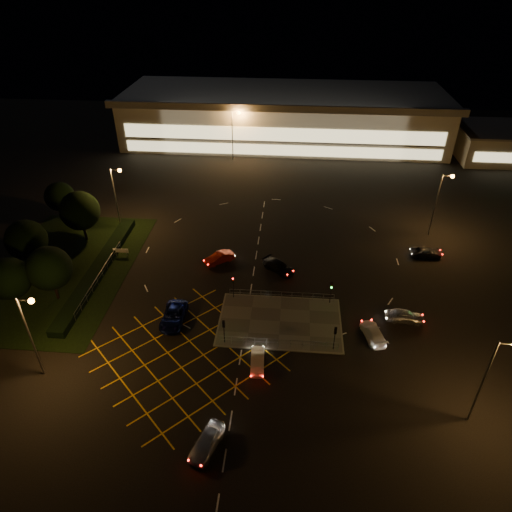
# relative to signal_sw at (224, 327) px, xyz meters

# --- Properties ---
(ground) EXTENTS (180.00, 180.00, 0.00)m
(ground) POSITION_rel_signal_sw_xyz_m (4.00, 5.99, -2.37)
(ground) COLOR black
(ground) RESTS_ON ground
(pedestrian_island) EXTENTS (14.00, 9.00, 0.12)m
(pedestrian_island) POSITION_rel_signal_sw_xyz_m (6.00, 3.99, -2.31)
(pedestrian_island) COLOR #4C4944
(pedestrian_island) RESTS_ON ground
(grass_verge) EXTENTS (18.00, 30.00, 0.08)m
(grass_verge) POSITION_rel_signal_sw_xyz_m (-24.00, 11.99, -2.33)
(grass_verge) COLOR black
(grass_verge) RESTS_ON ground
(hedge) EXTENTS (2.00, 26.00, 1.00)m
(hedge) POSITION_rel_signal_sw_xyz_m (-19.00, 11.99, -1.87)
(hedge) COLOR black
(hedge) RESTS_ON ground
(supermarket) EXTENTS (72.00, 26.50, 10.50)m
(supermarket) POSITION_rel_signal_sw_xyz_m (4.00, 67.95, 2.95)
(supermarket) COLOR beige
(supermarket) RESTS_ON ground
(retail_unit_a) EXTENTS (18.80, 14.80, 6.35)m
(retail_unit_a) POSITION_rel_signal_sw_xyz_m (50.00, 59.97, 0.85)
(retail_unit_a) COLOR beige
(retail_unit_a) RESTS_ON ground
(streetlight_sw) EXTENTS (1.78, 0.56, 10.03)m
(streetlight_sw) POSITION_rel_signal_sw_xyz_m (-17.56, -6.01, 4.20)
(streetlight_sw) COLOR slate
(streetlight_sw) RESTS_ON ground
(streetlight_se) EXTENTS (1.78, 0.56, 10.03)m
(streetlight_se) POSITION_rel_signal_sw_xyz_m (24.44, -8.01, 4.20)
(streetlight_se) COLOR slate
(streetlight_se) RESTS_ON ground
(streetlight_nw) EXTENTS (1.78, 0.56, 10.03)m
(streetlight_nw) POSITION_rel_signal_sw_xyz_m (-19.56, 23.99, 4.20)
(streetlight_nw) COLOR slate
(streetlight_nw) RESTS_ON ground
(streetlight_ne) EXTENTS (1.78, 0.56, 10.03)m
(streetlight_ne) POSITION_rel_signal_sw_xyz_m (28.44, 25.99, 4.20)
(streetlight_ne) COLOR slate
(streetlight_ne) RESTS_ON ground
(streetlight_far_left) EXTENTS (1.78, 0.56, 10.03)m
(streetlight_far_left) POSITION_rel_signal_sw_xyz_m (-5.56, 53.99, 4.20)
(streetlight_far_left) COLOR slate
(streetlight_far_left) RESTS_ON ground
(streetlight_far_right) EXTENTS (1.78, 0.56, 10.03)m
(streetlight_far_right) POSITION_rel_signal_sw_xyz_m (34.44, 55.99, 4.20)
(streetlight_far_right) COLOR slate
(streetlight_far_right) RESTS_ON ground
(signal_sw) EXTENTS (0.28, 0.30, 3.15)m
(signal_sw) POSITION_rel_signal_sw_xyz_m (0.00, 0.00, 0.00)
(signal_sw) COLOR black
(signal_sw) RESTS_ON pedestrian_island
(signal_se) EXTENTS (0.28, 0.30, 3.15)m
(signal_se) POSITION_rel_signal_sw_xyz_m (12.00, 0.00, 0.00)
(signal_se) COLOR black
(signal_se) RESTS_ON pedestrian_island
(signal_nw) EXTENTS (0.28, 0.30, 3.15)m
(signal_nw) POSITION_rel_signal_sw_xyz_m (0.00, 7.99, 0.00)
(signal_nw) COLOR black
(signal_nw) RESTS_ON pedestrian_island
(signal_ne) EXTENTS (0.28, 0.30, 3.15)m
(signal_ne) POSITION_rel_signal_sw_xyz_m (12.00, 7.99, 0.00)
(signal_ne) COLOR black
(signal_ne) RESTS_ON pedestrian_island
(tree_a) EXTENTS (5.04, 5.04, 6.86)m
(tree_a) POSITION_rel_signal_sw_xyz_m (-26.00, 3.99, 1.97)
(tree_a) COLOR black
(tree_a) RESTS_ON ground
(tree_b) EXTENTS (5.40, 5.40, 7.35)m
(tree_b) POSITION_rel_signal_sw_xyz_m (-28.00, 11.99, 2.28)
(tree_b) COLOR black
(tree_b) RESTS_ON ground
(tree_c) EXTENTS (5.76, 5.76, 7.84)m
(tree_c) POSITION_rel_signal_sw_xyz_m (-24.00, 19.99, 2.59)
(tree_c) COLOR black
(tree_c) RESTS_ON ground
(tree_d) EXTENTS (4.68, 4.68, 6.37)m
(tree_d) POSITION_rel_signal_sw_xyz_m (-30.00, 25.99, 1.65)
(tree_d) COLOR black
(tree_d) RESTS_ON ground
(tree_e) EXTENTS (5.40, 5.40, 7.35)m
(tree_e) POSITION_rel_signal_sw_xyz_m (-22.00, 5.99, 2.28)
(tree_e) COLOR black
(tree_e) RESTS_ON ground
(car_near_silver) EXTENTS (3.16, 4.84, 1.53)m
(car_near_silver) POSITION_rel_signal_sw_xyz_m (0.32, -12.91, -1.60)
(car_near_silver) COLOR silver
(car_near_silver) RESTS_ON ground
(car_queue_white) EXTENTS (1.58, 4.01, 1.30)m
(car_queue_white) POSITION_rel_signal_sw_xyz_m (3.93, -3.01, -1.72)
(car_queue_white) COLOR silver
(car_queue_white) RESTS_ON ground
(car_left_blue) EXTENTS (2.69, 5.64, 1.55)m
(car_left_blue) POSITION_rel_signal_sw_xyz_m (-6.45, 3.11, -1.59)
(car_left_blue) COLOR #0B1346
(car_left_blue) RESTS_ON ground
(car_far_dkgrey) EXTENTS (4.99, 4.58, 1.40)m
(car_far_dkgrey) POSITION_rel_signal_sw_xyz_m (5.36, 14.40, -1.67)
(car_far_dkgrey) COLOR black
(car_far_dkgrey) RESTS_ON ground
(car_right_silver) EXTENTS (4.50, 2.07, 1.49)m
(car_right_silver) POSITION_rel_signal_sw_xyz_m (20.58, 5.48, -1.62)
(car_right_silver) COLOR #A7A9AE
(car_right_silver) RESTS_ON ground
(car_circ_red) EXTENTS (4.34, 3.82, 1.42)m
(car_circ_red) POSITION_rel_signal_sw_xyz_m (-3.01, 15.77, -1.66)
(car_circ_red) COLOR maroon
(car_circ_red) RESTS_ON ground
(car_east_grey) EXTENTS (4.44, 2.12, 1.22)m
(car_east_grey) POSITION_rel_signal_sw_xyz_m (26.25, 19.91, -1.76)
(car_east_grey) COLOR black
(car_east_grey) RESTS_ON ground
(car_approach_white) EXTENTS (2.92, 4.94, 1.34)m
(car_approach_white) POSITION_rel_signal_sw_xyz_m (16.54, 2.32, -1.70)
(car_approach_white) COLOR silver
(car_approach_white) RESTS_ON ground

